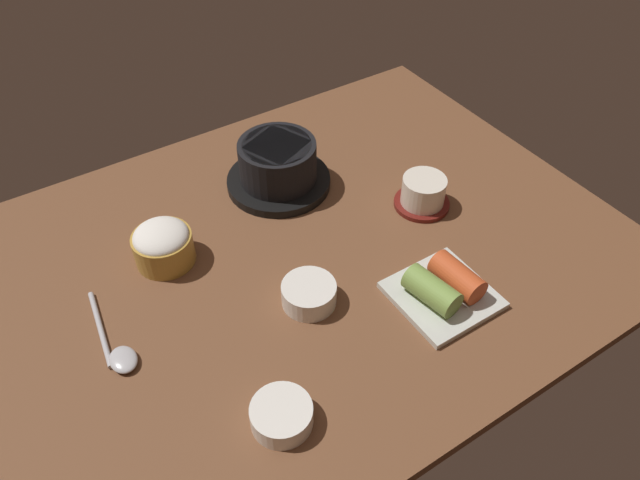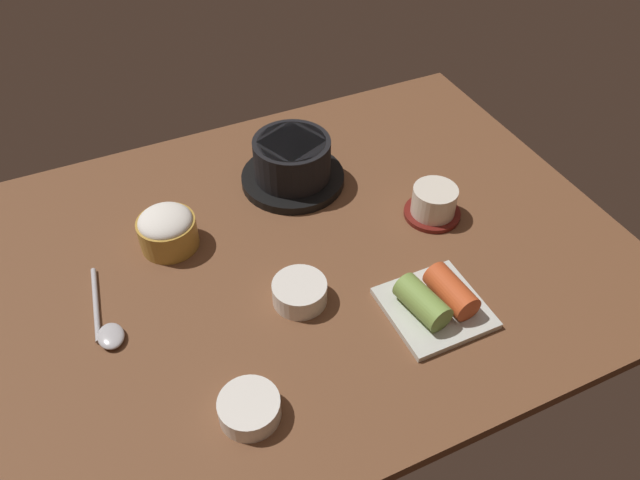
% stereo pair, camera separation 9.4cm
% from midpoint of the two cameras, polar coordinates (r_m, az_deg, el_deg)
% --- Properties ---
extents(dining_table, '(1.00, 0.76, 0.02)m').
position_cam_midpoint_polar(dining_table, '(0.98, -4.39, -1.56)').
color(dining_table, brown).
rests_on(dining_table, ground).
extents(stone_pot, '(0.18, 0.18, 0.09)m').
position_cam_midpoint_polar(stone_pot, '(1.07, -6.48, 6.73)').
color(stone_pot, black).
rests_on(stone_pot, dining_table).
extents(rice_bowl, '(0.09, 0.09, 0.07)m').
position_cam_midpoint_polar(rice_bowl, '(0.97, -17.13, -0.50)').
color(rice_bowl, '#B78C38').
rests_on(rice_bowl, dining_table).
extents(tea_cup_with_saucer, '(0.09, 0.09, 0.06)m').
position_cam_midpoint_polar(tea_cup_with_saucer, '(1.04, 7.02, 4.26)').
color(tea_cup_with_saucer, maroon).
rests_on(tea_cup_with_saucer, dining_table).
extents(banchan_cup_center, '(0.08, 0.08, 0.03)m').
position_cam_midpoint_polar(banchan_cup_center, '(0.89, -4.09, -5.14)').
color(banchan_cup_center, white).
rests_on(banchan_cup_center, dining_table).
extents(kimchi_plate, '(0.14, 0.14, 0.05)m').
position_cam_midpoint_polar(kimchi_plate, '(0.90, 8.50, -4.63)').
color(kimchi_plate, silver).
rests_on(kimchi_plate, dining_table).
extents(side_bowl_near, '(0.08, 0.08, 0.03)m').
position_cam_midpoint_polar(side_bowl_near, '(0.78, -7.20, -16.04)').
color(side_bowl_near, white).
rests_on(side_bowl_near, dining_table).
extents(spoon, '(0.04, 0.16, 0.01)m').
position_cam_midpoint_polar(spoon, '(0.90, -21.36, -9.68)').
color(spoon, '#B7B7BC').
rests_on(spoon, dining_table).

